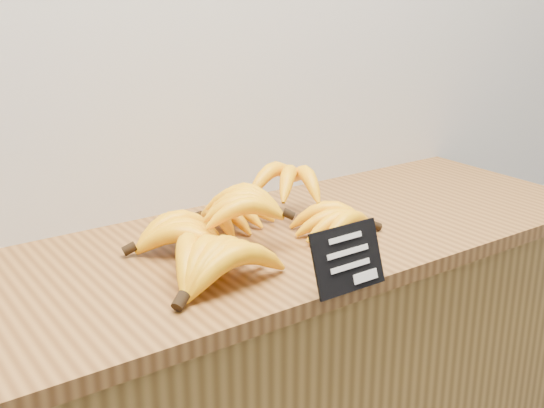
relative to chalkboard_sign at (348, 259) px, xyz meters
The scene contains 3 objects.
counter_top 0.27m from the chalkboard_sign, 90.77° to the left, with size 1.58×0.54×0.03m, color brown.
chalkboard_sign is the anchor object (origin of this frame).
banana_pile 0.26m from the chalkboard_sign, 99.70° to the left, with size 0.52×0.38×0.12m.
Camera 1 is at (-0.53, 1.70, 1.43)m, focal length 45.00 mm.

